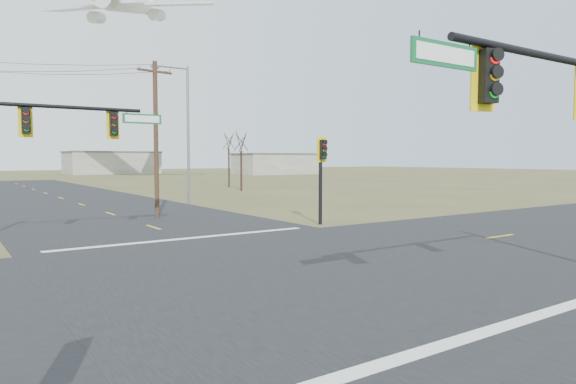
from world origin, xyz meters
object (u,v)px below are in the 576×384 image
at_px(pedestal_signal_ne, 322,161).
at_px(utility_pole_near, 156,137).
at_px(bare_tree_d, 229,140).
at_px(mast_arm_far, 31,133).
at_px(bare_tree_c, 241,141).
at_px(streetlight_a, 185,128).

distance_m(pedestal_signal_ne, utility_pole_near, 10.32).
xyz_separation_m(pedestal_signal_ne, bare_tree_d, (13.13, 35.57, 2.42)).
height_order(mast_arm_far, bare_tree_c, bare_tree_c).
distance_m(streetlight_a, bare_tree_c, 17.77).
bearing_deg(utility_pole_near, pedestal_signal_ne, -52.41).
bearing_deg(utility_pole_near, bare_tree_c, 49.74).
height_order(streetlight_a, bare_tree_d, streetlight_a).
bearing_deg(pedestal_signal_ne, bare_tree_d, 75.33).
distance_m(utility_pole_near, bare_tree_d, 33.62).
distance_m(streetlight_a, bare_tree_d, 24.96).
distance_m(mast_arm_far, utility_pole_near, 10.06).
bearing_deg(mast_arm_far, bare_tree_d, 52.54).
distance_m(utility_pole_near, streetlight_a, 8.71).
height_order(streetlight_a, bare_tree_c, streetlight_a).
bearing_deg(bare_tree_d, pedestal_signal_ne, -110.26).
bearing_deg(pedestal_signal_ne, bare_tree_c, 74.66).
relative_size(streetlight_a, bare_tree_d, 1.46).
xyz_separation_m(bare_tree_c, bare_tree_d, (2.34, 7.36, 0.30)).
xyz_separation_m(mast_arm_far, bare_tree_c, (24.66, 26.66, 0.94)).
height_order(bare_tree_c, bare_tree_d, bare_tree_d).
xyz_separation_m(mast_arm_far, utility_pole_near, (7.63, 6.56, 0.25)).
bearing_deg(pedestal_signal_ne, utility_pole_near, 133.18).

